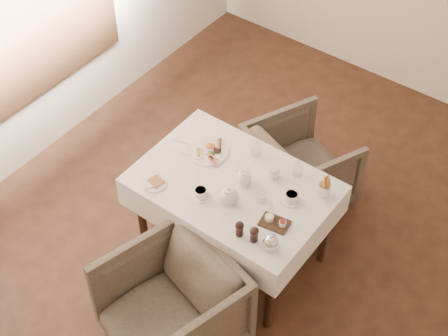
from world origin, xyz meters
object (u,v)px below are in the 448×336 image
breakfast_plate (208,151)px  armchair_far (300,165)px  table (233,195)px  armchair_near (172,307)px  teapot_centre (244,176)px

breakfast_plate → armchair_far: bearing=50.6°
table → armchair_near: (0.10, -0.78, -0.29)m
armchair_near → breakfast_plate: breakfast_plate is taller
table → armchair_near: size_ratio=1.66×
table → armchair_far: size_ratio=1.80×
armchair_near → breakfast_plate: 1.09m
table → teapot_centre: size_ratio=8.69×
breakfast_plate → armchair_near: bearing=-75.4°
armchair_near → armchair_far: (-0.04, 1.57, -0.03)m
armchair_far → teapot_centre: bearing=113.4°
armchair_far → breakfast_plate: 0.87m
armchair_near → breakfast_plate: bearing=129.3°
teapot_centre → breakfast_plate: bearing=-178.7°
table → breakfast_plate: (-0.31, 0.13, 0.13)m
armchair_near → armchair_far: 1.57m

